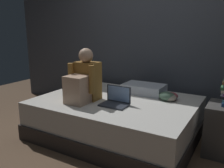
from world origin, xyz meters
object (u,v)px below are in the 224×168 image
object	(u,v)px
laptop	(116,100)
pillow	(144,89)
bed	(116,117)
clothes_pile	(169,96)
person_sitting	(84,81)

from	to	relation	value
laptop	pillow	bearing A→B (deg)	82.38
bed	pillow	xyz separation A→B (m)	(0.19, 0.45, 0.31)
pillow	clothes_pile	xyz separation A→B (m)	(0.40, -0.14, -0.02)
laptop	pillow	size ratio (longest dim) A/B	0.57
pillow	bed	bearing A→B (deg)	-113.23
bed	laptop	size ratio (longest dim) A/B	6.25
bed	clothes_pile	world-z (taller)	clothes_pile
person_sitting	laptop	xyz separation A→B (m)	(0.43, 0.05, -0.20)
person_sitting	clothes_pile	distance (m)	1.10
bed	person_sitting	bearing A→B (deg)	-142.73
laptop	pillow	world-z (taller)	laptop
clothes_pile	person_sitting	bearing A→B (deg)	-148.67
pillow	clothes_pile	size ratio (longest dim) A/B	2.19
person_sitting	pillow	xyz separation A→B (m)	(0.52, 0.70, -0.19)
laptop	clothes_pile	bearing A→B (deg)	46.22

